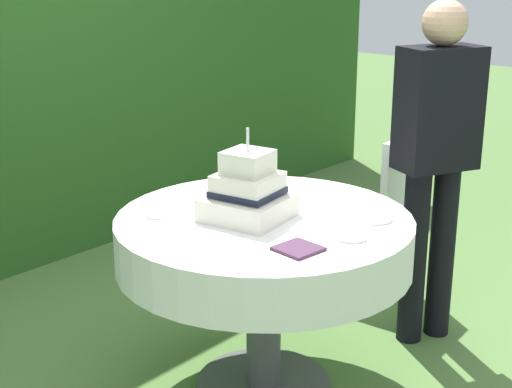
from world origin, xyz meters
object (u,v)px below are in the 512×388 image
Objects in this scene: serving_plate_far at (375,218)px; napkin_stack at (298,249)px; cake_table at (264,244)px; serving_plate_left at (351,237)px; garden_chair at (383,198)px; standing_person at (436,151)px; serving_plate_near at (156,214)px; wedding_cake at (248,193)px.

napkin_stack is at bearing 176.54° from serving_plate_far.
cake_table is 0.42m from serving_plate_left.
napkin_stack reaches higher than cake_table.
garden_chair reaches higher than serving_plate_left.
cake_table is 8.45× the size of serving_plate_far.
standing_person is (-0.29, -0.44, 0.39)m from garden_chair.
serving_plate_near is 0.88m from serving_plate_far.
cake_table is 9.71× the size of serving_plate_left.
serving_plate_far is at bearing -51.43° from wedding_cake.
serving_plate_near is at bearing 112.33° from serving_plate_left.
standing_person is at bearing -20.56° from wedding_cake.
garden_chair is (1.19, 0.10, -0.34)m from wedding_cake.
serving_plate_far is at bearing -150.60° from garden_chair.
standing_person is at bearing -29.53° from serving_plate_near.
cake_table is 0.40m from napkin_stack.
serving_plate_far is 0.24m from serving_plate_left.
serving_plate_left is (0.30, -0.74, 0.00)m from serving_plate_near.
napkin_stack is (-0.23, 0.07, 0.00)m from serving_plate_left.
napkin_stack is (-0.19, -0.32, 0.12)m from cake_table.
standing_person is at bearing -123.78° from garden_chair.
serving_plate_near is 1.30m from standing_person.
garden_chair is at bearing 4.71° from wedding_cake.
serving_plate_near is (-0.22, 0.30, -0.10)m from wedding_cake.
napkin_stack is 1.44m from garden_chair.
standing_person is at bearing 7.18° from serving_plate_left.
cake_table is 0.46m from serving_plate_far.
wedding_cake is 1.24m from garden_chair.
cake_table is at bearing -51.75° from serving_plate_near.
cake_table is 0.45m from serving_plate_near.
serving_plate_near and serving_plate_far have the same top height.
standing_person is at bearing 1.65° from napkin_stack.
serving_plate_left is at bearing -85.20° from cake_table.
serving_plate_left is at bearing -154.10° from garden_chair.
wedding_cake is 0.41m from napkin_stack.
garden_chair is at bearing 29.40° from serving_plate_far.
wedding_cake reaches higher than serving_plate_near.
serving_plate_far is at bearing -174.35° from standing_person.
napkin_stack is at bearing -111.23° from wedding_cake.
serving_plate_left is (0.08, -0.44, -0.10)m from wedding_cake.
serving_plate_left is (0.03, -0.40, 0.12)m from cake_table.
serving_plate_near is at bearing 128.25° from cake_table.
wedding_cake reaches higher than cake_table.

